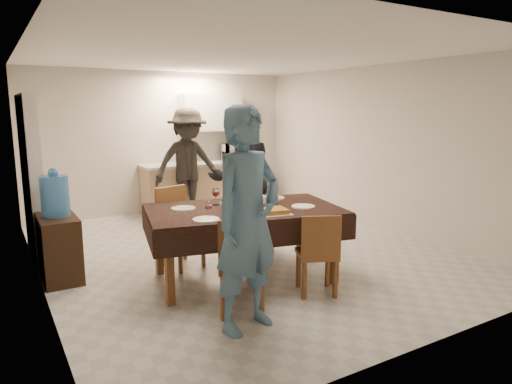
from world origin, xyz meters
TOP-DOWN VIEW (x-y plane):
  - floor at (0.00, 0.00)m, footprint 5.00×6.00m
  - ceiling at (0.00, 0.00)m, footprint 5.00×6.00m
  - wall_back at (0.00, 3.00)m, footprint 5.00×0.02m
  - wall_front at (0.00, -3.00)m, footprint 5.00×0.02m
  - wall_left at (-2.50, 0.00)m, footprint 0.02×6.00m
  - wall_right at (2.50, 0.00)m, footprint 0.02×6.00m
  - stub_partition at (-2.42, 1.20)m, footprint 0.15×1.40m
  - kitchen_base_cabinet at (0.60, 2.68)m, footprint 2.20×0.60m
  - kitchen_worktop at (0.60, 2.68)m, footprint 2.24×0.64m
  - upper_cabinet at (0.90, 2.82)m, footprint 1.20×0.34m
  - dining_table at (-0.47, -0.92)m, footprint 2.33×1.66m
  - chair_near_left at (-0.92, -1.76)m, footprint 0.58×0.60m
  - chair_near_right at (-0.02, -1.75)m, footprint 0.53×0.55m
  - chair_far_left at (-0.92, -0.26)m, footprint 0.56×0.56m
  - chair_far_right at (-0.02, -0.26)m, footprint 0.56×0.56m
  - console at (-2.28, 0.16)m, footprint 0.40×0.79m
  - water_jug at (-2.28, 0.16)m, footprint 0.30×0.30m
  - wine_bottle at (-0.52, -0.87)m, footprint 0.07×0.07m
  - water_pitcher at (-0.12, -0.97)m, footprint 0.12×0.12m
  - savoury_tart at (-0.37, -1.30)m, footprint 0.46×0.38m
  - salad_bowl at (-0.17, -0.74)m, footprint 0.19×0.19m
  - mushroom_dish at (-0.52, -0.64)m, footprint 0.19×0.19m
  - wine_glass_a at (-1.02, -1.17)m, footprint 0.08×0.08m
  - wine_glass_b at (0.08, -0.67)m, footprint 0.09×0.09m
  - wine_glass_c at (-0.67, -0.62)m, footprint 0.09×0.09m
  - plate_near_left at (-1.07, -1.22)m, footprint 0.27×0.27m
  - plate_near_right at (0.13, -1.22)m, footprint 0.26×0.26m
  - plate_far_left at (-1.07, -0.62)m, footprint 0.27×0.27m
  - plate_far_right at (0.13, -0.62)m, footprint 0.26×0.26m
  - microwave at (1.42, 2.68)m, footprint 0.60×0.41m
  - person_near at (-1.02, -1.97)m, footprint 0.81×0.63m
  - person_far at (0.08, 0.13)m, footprint 0.96×0.75m
  - person_kitchen at (0.16, 2.23)m, footprint 1.25×0.72m

SIDE VIEW (x-z plane):
  - floor at x=0.00m, z-range -0.01..0.01m
  - console at x=-2.28m, z-range 0.00..0.73m
  - kitchen_base_cabinet at x=0.60m, z-range 0.00..0.86m
  - chair_near_right at x=-0.02m, z-range 0.30..0.77m
  - chair_near_left at x=-0.92m, z-range 0.32..0.84m
  - chair_far_left at x=-0.92m, z-range 0.33..0.86m
  - chair_far_right at x=-0.02m, z-range 0.34..0.87m
  - dining_table at x=-0.47m, z-range 0.37..1.20m
  - plate_far_right at x=0.13m, z-range 0.83..0.84m
  - plate_near_right at x=0.13m, z-range 0.83..0.84m
  - plate_near_left at x=-1.07m, z-range 0.83..0.84m
  - plate_far_left at x=-1.07m, z-range 0.83..0.84m
  - mushroom_dish at x=-0.52m, z-range 0.83..0.86m
  - savoury_tart at x=-0.37m, z-range 0.83..0.88m
  - salad_bowl at x=-0.17m, z-range 0.83..0.90m
  - kitchen_worktop at x=0.60m, z-range 0.86..0.91m
  - wine_glass_a at x=-1.02m, z-range 0.83..1.01m
  - water_pitcher at x=-0.12m, z-range 0.83..1.02m
  - wine_glass_b at x=0.08m, z-range 0.83..1.03m
  - wine_glass_c at x=-0.67m, z-range 0.83..1.03m
  - water_jug at x=-2.28m, z-range 0.73..1.19m
  - person_kitchen at x=0.16m, z-range 0.00..1.94m
  - wine_bottle at x=-0.52m, z-range 0.83..1.13m
  - person_near at x=-1.02m, z-range 0.00..1.95m
  - person_far at x=0.08m, z-range 0.00..1.96m
  - stub_partition at x=-2.42m, z-range 0.00..2.10m
  - microwave at x=1.42m, z-range 0.91..1.24m
  - wall_back at x=0.00m, z-range 0.00..2.60m
  - wall_front at x=0.00m, z-range 0.00..2.60m
  - wall_left at x=-2.50m, z-range 0.00..2.60m
  - wall_right at x=2.50m, z-range 0.00..2.60m
  - upper_cabinet at x=0.90m, z-range 1.50..2.20m
  - ceiling at x=0.00m, z-range 2.59..2.61m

